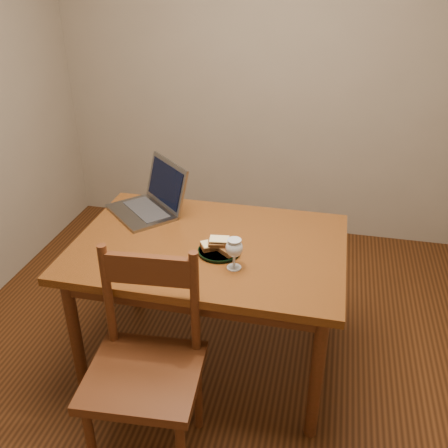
% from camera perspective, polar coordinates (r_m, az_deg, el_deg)
% --- Properties ---
extents(floor, '(3.20, 3.20, 0.02)m').
position_cam_1_polar(floor, '(2.86, -0.08, -15.43)').
color(floor, black).
rests_on(floor, ground).
extents(back_wall, '(3.20, 0.02, 2.60)m').
position_cam_1_polar(back_wall, '(3.71, 5.74, 17.93)').
color(back_wall, gray).
rests_on(back_wall, floor).
extents(table, '(1.30, 0.90, 0.74)m').
position_cam_1_polar(table, '(2.46, -1.71, -3.96)').
color(table, '#43260B').
rests_on(table, floor).
extents(chair, '(0.49, 0.47, 0.49)m').
position_cam_1_polar(chair, '(2.11, -9.07, -15.09)').
color(chair, '#3F210D').
rests_on(chair, floor).
extents(plate, '(0.20, 0.20, 0.02)m').
position_cam_1_polar(plate, '(2.33, -0.55, -3.14)').
color(plate, black).
rests_on(plate, table).
extents(sandwich_cheese, '(0.13, 0.11, 0.03)m').
position_cam_1_polar(sandwich_cheese, '(2.33, -1.30, -2.39)').
color(sandwich_cheese, '#381E0C').
rests_on(sandwich_cheese, plate).
extents(sandwich_tomato, '(0.12, 0.12, 0.03)m').
position_cam_1_polar(sandwich_tomato, '(2.30, 0.31, -2.84)').
color(sandwich_tomato, '#381E0C').
rests_on(sandwich_tomato, plate).
extents(sandwich_top, '(0.11, 0.08, 0.03)m').
position_cam_1_polar(sandwich_top, '(2.31, -0.53, -2.08)').
color(sandwich_top, '#381E0C').
rests_on(sandwich_top, plate).
extents(milk_glass, '(0.08, 0.08, 0.15)m').
position_cam_1_polar(milk_glass, '(2.19, 1.17, -3.43)').
color(milk_glass, white).
rests_on(milk_glass, table).
extents(laptop, '(0.49, 0.49, 0.26)m').
position_cam_1_polar(laptop, '(2.72, -8.14, 2.90)').
color(laptop, slate).
rests_on(laptop, table).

